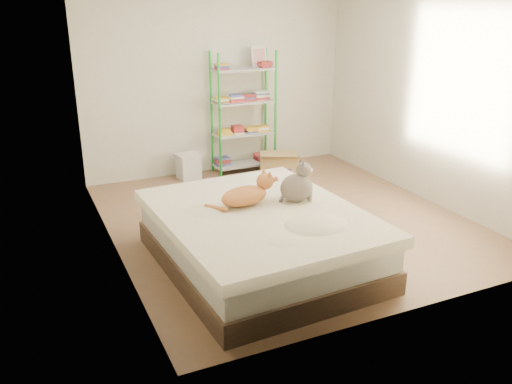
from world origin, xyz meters
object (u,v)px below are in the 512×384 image
cardboard_box (279,167)px  white_bin (189,166)px  bed (260,238)px  grey_cat (297,182)px  shelf_unit (244,114)px  orange_cat (244,194)px

cardboard_box → white_bin: cardboard_box is taller
bed → grey_cat: grey_cat is taller
grey_cat → cardboard_box: (0.89, 2.11, -0.56)m
grey_cat → cardboard_box: bearing=-15.3°
bed → shelf_unit: 3.01m
bed → cardboard_box: (1.31, 2.20, -0.09)m
bed → shelf_unit: shelf_unit is taller
bed → shelf_unit: size_ratio=1.29×
orange_cat → white_bin: bearing=74.2°
bed → grey_cat: (0.43, 0.09, 0.47)m
bed → white_bin: bed is taller
bed → grey_cat: bearing=8.9°
orange_cat → cardboard_box: 2.48m
cardboard_box → grey_cat: bearing=-90.5°
shelf_unit → orange_cat: bearing=-113.3°
shelf_unit → white_bin: (-0.85, -0.03, -0.65)m
orange_cat → grey_cat: 0.51m
orange_cat → bed: bearing=-81.0°
grey_cat → white_bin: (-0.24, 2.65, -0.56)m
grey_cat → white_bin: 2.71m
shelf_unit → grey_cat: bearing=-102.9°
bed → cardboard_box: size_ratio=3.49×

